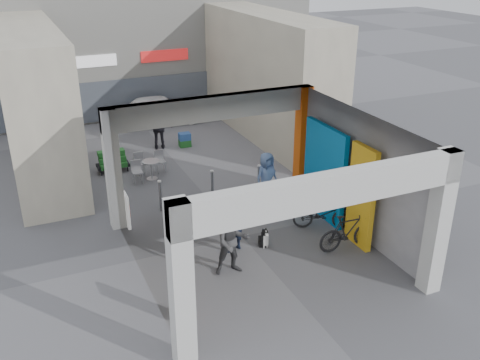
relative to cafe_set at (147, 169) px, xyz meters
name	(u,v)px	position (x,y,z in m)	size (l,w,h in m)	color
ground	(242,237)	(1.32, -5.16, -0.28)	(90.00, 90.00, 0.00)	#5D5D62
arcade_canopy	(275,167)	(1.86, -5.98, 2.02)	(6.40, 6.45, 6.40)	#BBBBB6
far_building	(120,25)	(1.32, 8.83, 3.71)	(18.00, 4.08, 8.00)	silver
plaza_bldg_left	(35,100)	(-3.18, 2.34, 2.22)	(2.00, 9.00, 5.00)	#BCB49C
plaza_bldg_right	(268,76)	(5.82, 2.34, 2.22)	(2.00, 9.00, 5.00)	#BCB49C
bollard_left	(160,196)	(-0.29, -2.71, 0.20)	(0.09, 0.09, 0.97)	gray
bollard_center	(212,185)	(1.45, -2.56, 0.20)	(0.09, 0.09, 0.95)	gray
bollard_right	(259,179)	(2.97, -2.79, 0.20)	(0.09, 0.09, 0.96)	gray
advert_board_near	(175,298)	(-1.43, -7.78, 0.22)	(0.13, 0.55, 1.00)	white
advert_board_far	(127,210)	(-1.43, -3.25, 0.22)	(0.11, 0.55, 1.00)	white
cafe_set	(147,169)	(0.00, 0.00, 0.00)	(1.32, 1.06, 0.80)	#B3B3B9
produce_stand	(113,164)	(-0.98, 0.97, 0.01)	(1.12, 0.61, 0.74)	black
crate_stack	(185,140)	(2.17, 2.36, 0.00)	(0.47, 0.38, 0.56)	#185523
border_collie	(264,239)	(1.64, -5.86, -0.05)	(0.21, 0.41, 0.57)	black
man_with_dog	(232,220)	(0.80, -5.69, 0.61)	(0.65, 0.43, 1.78)	black
man_back_turned	(232,241)	(0.39, -6.65, 0.59)	(0.85, 0.66, 1.74)	#3E3E40
man_elderly	(266,177)	(2.95, -3.38, 0.52)	(0.78, 0.51, 1.61)	#6181BE
man_crates	(159,127)	(1.20, 2.52, 0.60)	(1.04, 0.43, 1.77)	black
bicycle_front	(322,214)	(3.62, -5.61, 0.16)	(0.59, 1.68, 0.88)	black
bicycle_rear	(348,231)	(3.62, -6.86, 0.23)	(0.48, 1.70, 1.02)	black
white_van	(160,109)	(2.12, 5.66, 0.37)	(1.54, 3.82, 1.30)	white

